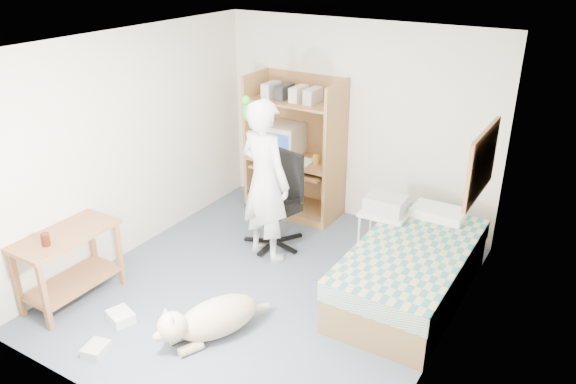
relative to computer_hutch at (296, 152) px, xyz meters
The scene contains 21 objects.
floor 2.05m from the computer_hutch, 68.06° to the right, with size 4.00×4.00×0.00m, color #495263.
wall_back 0.86m from the computer_hutch, 20.54° to the left, with size 3.60×0.02×2.50m, color silver.
wall_right 3.07m from the computer_hutch, 34.80° to the right, with size 0.02×4.00×2.50m, color silver.
wall_left 2.10m from the computer_hutch, 122.33° to the right, with size 0.02×4.00×2.50m, color silver.
ceiling 2.52m from the computer_hutch, 68.06° to the right, with size 3.60×4.00×0.02m, color white.
computer_hutch is the anchor object (origin of this frame).
bed 2.35m from the computer_hutch, 29.29° to the right, with size 1.02×2.02×0.66m.
side_desk 3.08m from the computer_hutch, 106.14° to the right, with size 0.50×1.00×0.75m.
corkboard 2.69m from the computer_hutch, 18.72° to the right, with size 0.04×0.94×0.66m.
office_chair 1.03m from the computer_hutch, 72.74° to the right, with size 0.62×0.63×1.11m.
person 1.24m from the computer_hutch, 75.44° to the right, with size 0.67×0.44×1.84m, color silver.
parrot 1.47m from the computer_hutch, 84.69° to the right, with size 0.14×0.24×0.37m.
dog 2.83m from the computer_hutch, 75.52° to the right, with size 0.67×1.10×0.44m.
printer_cart 1.66m from the computer_hutch, 22.00° to the right, with size 0.52×0.42×0.61m.
printer 1.61m from the computer_hutch, 22.00° to the right, with size 0.42×0.32×0.18m, color #A9A9A4.
crt_monitor 0.23m from the computer_hutch, behind, with size 0.43×0.45×0.39m.
keyboard 0.22m from the computer_hutch, 101.30° to the right, with size 0.45×0.16×0.03m, color beige.
pencil_cup 0.35m from the computer_hutch, 14.56° to the right, with size 0.08×0.08×0.12m, color gold.
drink_glass 3.27m from the computer_hutch, 104.16° to the right, with size 0.08×0.08×0.12m, color #3B1209.
floor_box_a 3.06m from the computer_hutch, 93.63° to the right, with size 0.25×0.20×0.10m, color silver.
floor_box_b 3.48m from the computer_hutch, 90.58° to the right, with size 0.18×0.22×0.08m, color #B6B6B1.
Camera 1 is at (2.75, -4.13, 3.31)m, focal length 35.00 mm.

